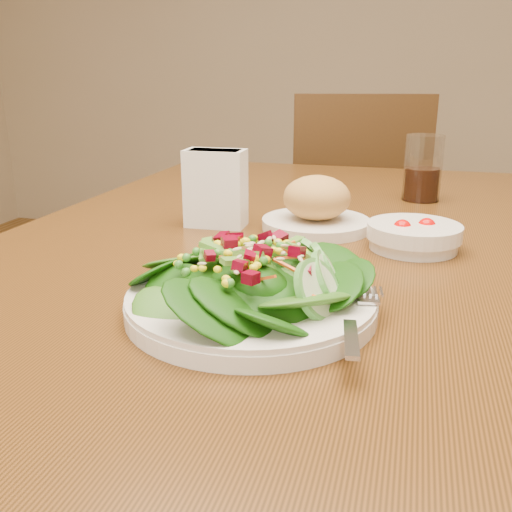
# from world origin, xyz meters

# --- Properties ---
(dining_table) EXTENTS (0.90, 1.40, 0.75)m
(dining_table) POSITION_xyz_m (0.00, 0.00, 0.65)
(dining_table) COLOR #5E3312
(dining_table) RESTS_ON ground_plane
(chair_far) EXTENTS (0.52, 0.52, 0.93)m
(chair_far) POSITION_xyz_m (-0.01, 1.02, 0.49)
(chair_far) COLOR #311E0E
(chair_far) RESTS_ON ground_plane
(salad_plate) EXTENTS (0.27, 0.26, 0.08)m
(salad_plate) POSITION_xyz_m (0.02, -0.29, 0.78)
(salad_plate) COLOR white
(salad_plate) RESTS_ON dining_table
(bread_plate) EXTENTS (0.17, 0.17, 0.09)m
(bread_plate) POSITION_xyz_m (0.02, 0.05, 0.79)
(bread_plate) COLOR white
(bread_plate) RESTS_ON dining_table
(tomato_bowl) EXTENTS (0.13, 0.13, 0.04)m
(tomato_bowl) POSITION_xyz_m (0.18, -0.02, 0.77)
(tomato_bowl) COLOR white
(tomato_bowl) RESTS_ON dining_table
(drinking_glass) EXTENTS (0.07, 0.07, 0.13)m
(drinking_glass) POSITION_xyz_m (0.19, 0.32, 0.80)
(drinking_glass) COLOR silver
(drinking_glass) RESTS_ON dining_table
(napkin_holder) EXTENTS (0.10, 0.06, 0.12)m
(napkin_holder) POSITION_xyz_m (-0.14, 0.03, 0.82)
(napkin_holder) COLOR white
(napkin_holder) RESTS_ON dining_table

